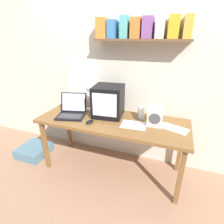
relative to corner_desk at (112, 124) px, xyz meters
The scene contains 12 objects.
ground_plane 0.66m from the corner_desk, ahead, with size 12.00×12.00×0.00m, color #A1755A.
back_wall 0.77m from the corner_desk, 89.24° to the left, with size 5.60×0.24×2.60m.
corner_desk is the anchor object (origin of this frame).
crt_monitor 0.29m from the corner_desk, 128.64° to the left, with size 0.38×0.37×0.37m.
laptop 0.53m from the corner_desk, behind, with size 0.40×0.39×0.25m.
desk_lamp 0.50m from the corner_desk, 155.92° to the left, with size 0.15×0.19×0.38m.
juice_glass 0.37m from the corner_desk, 28.00° to the left, with size 0.08×0.08×0.15m.
space_heater 0.52m from the corner_desk, ahead, with size 0.16×0.11×0.24m.
computer_mouse 0.28m from the corner_desk, 141.17° to the right, with size 0.09×0.12×0.03m.
printed_handout 0.28m from the corner_desk, ahead, with size 0.29×0.22×0.00m.
loose_paper_near_laptop 0.70m from the corner_desk, ahead, with size 0.33×0.24×0.00m.
floor_cushion 1.33m from the corner_desk, behind, with size 0.40×0.40×0.13m.
Camera 1 is at (0.64, -1.74, 1.62)m, focal length 28.00 mm.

